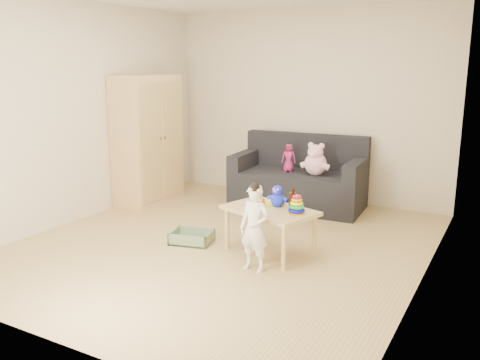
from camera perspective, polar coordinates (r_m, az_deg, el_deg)
The scene contains 13 objects.
room at distance 5.14m, azimuth -1.85°, elevation 6.59°, with size 4.50×4.50×4.50m.
wardrobe at distance 6.96m, azimuth -10.34°, elevation 4.42°, with size 0.48×0.96×1.73m, color tan.
sofa at distance 6.77m, azimuth 6.49°, elevation -1.07°, with size 1.70×0.85×0.48m, color black.
play_table at distance 5.11m, azimuth 3.33°, elevation -5.74°, with size 0.89×0.56×0.47m, color #DABE77.
storage_bin at distance 5.47m, azimuth -5.44°, elevation -6.38°, with size 0.43×0.32×0.13m, color slate, non-canonical shape.
toddler at distance 4.64m, azimuth 1.65°, elevation -5.56°, with size 0.29×0.20×0.79m, color white.
pink_bear at distance 6.53m, azimuth 8.50°, elevation 2.07°, with size 0.31×0.26×0.35m, color #FFBBD2, non-canonical shape.
doll at distance 6.69m, azimuth 5.49°, elevation 2.46°, with size 0.18×0.12×0.36m, color #B02162.
ring_stacker at distance 4.87m, azimuth 6.37°, elevation -2.97°, with size 0.16×0.16×0.19m.
brown_bottle at distance 5.01m, azimuth 5.93°, elevation -2.28°, with size 0.08×0.08×0.22m.
blue_plush at distance 5.08m, azimuth 4.27°, elevation -1.77°, with size 0.19×0.15×0.23m, color #1C2EFF, non-canonical shape.
wooden_figure at distance 5.05m, azimuth 2.65°, elevation -2.59°, with size 0.04×0.03×0.10m, color brown, non-canonical shape.
yellow_book at distance 5.22m, azimuth 3.48°, elevation -2.55°, with size 0.22×0.22×0.02m, color yellow.
Camera 1 is at (2.63, -4.38, 1.87)m, focal length 38.00 mm.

